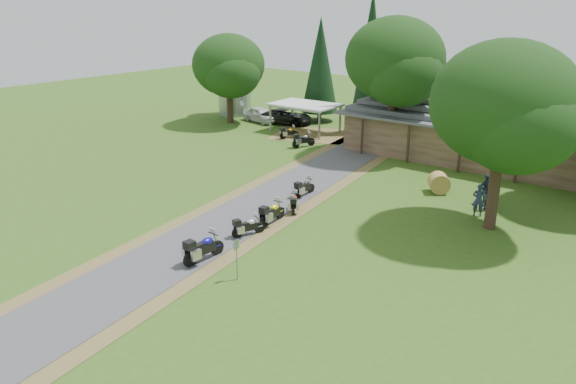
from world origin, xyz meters
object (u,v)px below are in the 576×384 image
Objects in this scene: motorcycle_row_c at (272,212)px; motorcycle_row_e at (305,187)px; silo at (234,81)px; carport at (305,118)px; lodge at (483,128)px; car_white_sedan at (261,113)px; motorcycle_carport_b at (304,139)px; car_dark_suv at (286,113)px; motorcycle_row_d at (294,202)px; motorcycle_row_b at (248,225)px; motorcycle_carport_a at (289,132)px; motorcycle_row_a at (204,247)px; hay_bale at (439,183)px.

motorcycle_row_e is (-1.29, 4.79, -0.08)m from motorcycle_row_c.
silo reaches higher than carport.
lodge reaches higher than car_white_sedan.
motorcycle_carport_b is (14.11, -6.74, -2.90)m from silo.
motorcycle_row_e is at bearing -153.08° from car_dark_suv.
motorcycle_row_d is at bearing -40.33° from silo.
carport is 3.08× the size of motorcycle_row_c.
motorcycle_row_b is 1.01× the size of motorcycle_row_d.
motorcycle_carport_b reaches higher than motorcycle_carport_a.
motorcycle_carport_a is (-11.95, 22.03, -0.16)m from motorcycle_row_a.
hay_bale is (0.72, -9.50, -1.81)m from lodge.
car_dark_suv is 26.04m from motorcycle_row_c.
motorcycle_row_e is 0.92× the size of motorcycle_carport_b.
carport is 3.66× the size of motorcycle_row_d.
motorcycle_carport_b is at bearing 163.53° from hay_bale.
motorcycle_row_b is 21.84m from motorcycle_carport_a.
motorcycle_row_d is at bearing -56.84° from carport.
hay_bale is (5.14, 10.59, -0.03)m from motorcycle_row_c.
motorcycle_row_a reaches higher than motorcycle_carport_a.
car_white_sedan is 3.24× the size of motorcycle_row_e.
silo is 3.33× the size of motorcycle_row_a.
silo is 3.59× the size of motorcycle_row_c.
lodge is at bearing 1.55° from carport.
carport is at bearing -129.85° from car_dark_suv.
motorcycle_row_a is 25.06m from motorcycle_carport_a.
lodge is 9.70m from hay_bale.
lodge is at bearing -16.80° from motorcycle_row_c.
motorcycle_row_b reaches higher than motorcycle_row_d.
motorcycle_row_d is 9.90m from hay_bale.
motorcycle_row_c reaches higher than hay_bale.
motorcycle_carport_b is (-9.08, 20.31, -0.08)m from motorcycle_row_a.
motorcycle_row_b is at bearing -129.77° from motorcycle_carport_b.
car_white_sedan is (-6.13, 0.84, -0.38)m from carport.
silo is at bearing 64.53° from motorcycle_row_b.
motorcycle_row_a is 10.58m from motorcycle_row_e.
car_dark_suv reaches higher than hay_bale.
car_white_sedan is at bearing 170.88° from carport.
motorcycle_carport_a is at bearing 31.09° from motorcycle_row_a.
car_white_sedan is at bearing 179.95° from lodge.
car_white_sedan reaches higher than motorcycle_row_d.
carport is 19.12m from hay_bale.
motorcycle_row_c is at bearing -164.30° from motorcycle_row_e.
car_dark_suv is at bearing 153.03° from carport.
hay_bale is at bearing -1.23° from motorcycle_row_b.
motorcycle_row_a is 5.66m from motorcycle_row_c.
car_dark_suv is at bearing 5.62° from motorcycle_row_d.
motorcycle_row_c is at bearing -59.68° from carport.
motorcycle_carport_a is (-11.51, 16.38, -0.11)m from motorcycle_row_c.
car_dark_suv reaches higher than motorcycle_row_d.
carport reaches higher than car_dark_suv.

